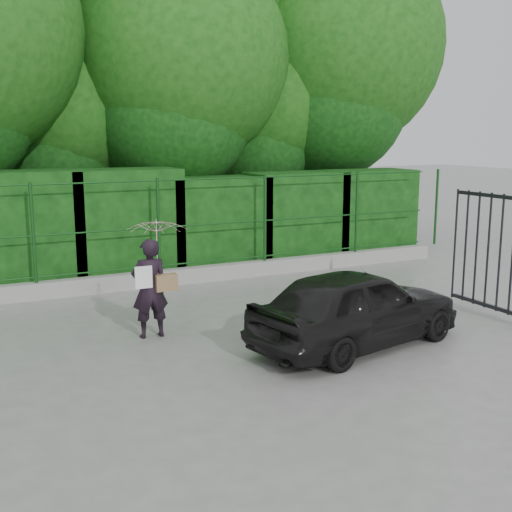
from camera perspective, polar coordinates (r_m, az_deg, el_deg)
name	(u,v)px	position (r m, az deg, el deg)	size (l,w,h in m)	color
ground	(238,361)	(8.51, -1.60, -9.30)	(80.00, 80.00, 0.00)	gray
kerb	(140,280)	(12.53, -10.26, -2.14)	(14.00, 0.25, 0.30)	#9E9E99
fence	(150,226)	(12.41, -9.45, 2.69)	(14.13, 0.06, 1.80)	#113F13
hedge	(119,227)	(13.29, -12.05, 2.55)	(14.20, 1.20, 2.27)	black
trees	(142,59)	(15.74, -10.12, 16.85)	(17.10, 6.15, 8.08)	black
woman	(155,260)	(9.37, -8.96, -0.33)	(0.85, 0.87, 1.72)	black
car	(357,307)	(9.04, 8.93, -4.49)	(1.32, 3.29, 1.12)	black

